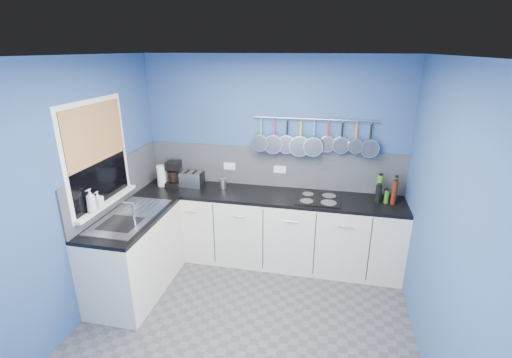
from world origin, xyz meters
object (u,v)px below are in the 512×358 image
at_px(paper_towel, 162,176).
at_px(hob, 318,199).
at_px(coffee_maker, 173,174).
at_px(soap_bottle_a, 91,201).
at_px(soap_bottle_b, 98,200).
at_px(canister, 223,183).
at_px(toaster, 191,179).

bearing_deg(paper_towel, hob, -0.97).
relative_size(paper_towel, coffee_maker, 0.84).
distance_m(soap_bottle_a, hob, 2.42).
xyz_separation_m(soap_bottle_a, paper_towel, (0.17, 1.16, -0.14)).
bearing_deg(hob, soap_bottle_b, -154.29).
xyz_separation_m(paper_towel, hob, (1.96, -0.03, -0.13)).
height_order(soap_bottle_a, paper_towel, soap_bottle_a).
distance_m(soap_bottle_b, paper_towel, 1.08).
relative_size(paper_towel, hob, 0.52).
xyz_separation_m(soap_bottle_a, canister, (0.94, 1.25, -0.21)).
height_order(paper_towel, hob, paper_towel).
distance_m(soap_bottle_a, toaster, 1.35).
relative_size(soap_bottle_b, paper_towel, 0.65).
relative_size(toaster, canister, 2.32).
height_order(canister, hob, canister).
bearing_deg(toaster, coffee_maker, -170.12).
relative_size(soap_bottle_b, canister, 1.39).
bearing_deg(coffee_maker, paper_towel, -171.81).
xyz_separation_m(soap_bottle_b, hob, (2.13, 1.03, -0.23)).
bearing_deg(toaster, hob, -2.94).
xyz_separation_m(soap_bottle_a, soap_bottle_b, (0.00, 0.10, -0.03)).
relative_size(soap_bottle_b, coffee_maker, 0.54).
bearing_deg(hob, paper_towel, 179.03).
relative_size(soap_bottle_a, hob, 0.47).
bearing_deg(hob, coffee_maker, 177.99).
bearing_deg(coffee_maker, hob, -5.77).
distance_m(soap_bottle_b, coffee_maker, 1.13).
xyz_separation_m(paper_towel, toaster, (0.37, 0.07, -0.04)).
relative_size(canister, hob, 0.24).
relative_size(soap_bottle_b, hob, 0.33).
distance_m(toaster, hob, 1.60).
height_order(soap_bottle_b, hob, soap_bottle_b).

